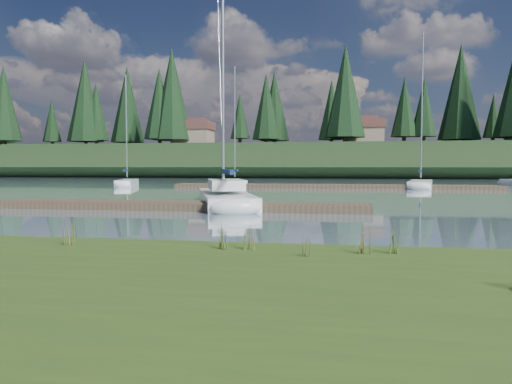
# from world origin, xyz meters

# --- Properties ---
(ground) EXTENTS (200.00, 200.00, 0.00)m
(ground) POSITION_xyz_m (0.00, 30.00, 0.00)
(ground) COLOR #7893A1
(ground) RESTS_ON ground
(bank) EXTENTS (60.00, 9.00, 0.35)m
(bank) POSITION_xyz_m (0.00, -6.00, 0.17)
(bank) COLOR #324D19
(bank) RESTS_ON ground
(ridge) EXTENTS (200.00, 20.00, 5.00)m
(ridge) POSITION_xyz_m (0.00, 73.00, 2.50)
(ridge) COLOR #1D3118
(ridge) RESTS_ON ground
(sailboat_main) EXTENTS (5.18, 10.36, 14.60)m
(sailboat_main) POSITION_xyz_m (-2.77, 12.53, 0.42)
(sailboat_main) COLOR white
(sailboat_main) RESTS_ON ground
(dock_near) EXTENTS (16.00, 2.00, 0.30)m
(dock_near) POSITION_xyz_m (-4.00, 9.00, 0.15)
(dock_near) COLOR #4C3D2C
(dock_near) RESTS_ON ground
(dock_far) EXTENTS (26.00, 2.20, 0.30)m
(dock_far) POSITION_xyz_m (2.00, 30.00, 0.15)
(dock_far) COLOR #4C3D2C
(dock_far) RESTS_ON ground
(sailboat_bg_0) EXTENTS (3.30, 6.95, 10.08)m
(sailboat_bg_0) POSITION_xyz_m (-16.51, 32.00, 0.32)
(sailboat_bg_0) COLOR white
(sailboat_bg_0) RESTS_ON ground
(sailboat_bg_1) EXTENTS (3.69, 7.32, 10.89)m
(sailboat_bg_1) POSITION_xyz_m (-7.09, 34.26, 0.33)
(sailboat_bg_1) COLOR white
(sailboat_bg_1) RESTS_ON ground
(sailboat_bg_3) EXTENTS (3.25, 9.08, 12.99)m
(sailboat_bg_3) POSITION_xyz_m (9.36, 33.31, 0.32)
(sailboat_bg_3) COLOR white
(sailboat_bg_3) RESTS_ON ground
(weed_0) EXTENTS (0.17, 0.14, 0.57)m
(weed_0) POSITION_xyz_m (0.91, -2.33, 0.59)
(weed_0) COLOR #475B23
(weed_0) RESTS_ON bank
(weed_1) EXTENTS (0.17, 0.14, 0.58)m
(weed_1) POSITION_xyz_m (1.32, -2.28, 0.59)
(weed_1) COLOR #475B23
(weed_1) RESTS_ON bank
(weed_2) EXTENTS (0.17, 0.14, 0.67)m
(weed_2) POSITION_xyz_m (3.28, -2.36, 0.63)
(weed_2) COLOR #475B23
(weed_2) RESTS_ON bank
(weed_3) EXTENTS (0.17, 0.14, 0.56)m
(weed_3) POSITION_xyz_m (-2.00, -2.39, 0.59)
(weed_3) COLOR #475B23
(weed_3) RESTS_ON bank
(weed_4) EXTENTS (0.17, 0.14, 0.37)m
(weed_4) POSITION_xyz_m (2.38, -2.80, 0.51)
(weed_4) COLOR #475B23
(weed_4) RESTS_ON bank
(weed_5) EXTENTS (0.17, 0.14, 0.59)m
(weed_5) POSITION_xyz_m (3.73, -2.31, 0.60)
(weed_5) COLOR #475B23
(weed_5) RESTS_ON bank
(mud_lip) EXTENTS (60.00, 0.50, 0.14)m
(mud_lip) POSITION_xyz_m (0.00, -1.60, 0.07)
(mud_lip) COLOR #33281C
(mud_lip) RESTS_ON ground
(conifer_0) EXTENTS (5.72, 5.72, 14.15)m
(conifer_0) POSITION_xyz_m (-55.00, 67.00, 12.64)
(conifer_0) COLOR #382619
(conifer_0) RESTS_ON ridge
(conifer_1) EXTENTS (4.40, 4.40, 11.30)m
(conifer_1) POSITION_xyz_m (-40.00, 71.00, 11.28)
(conifer_1) COLOR #382619
(conifer_1) RESTS_ON ridge
(conifer_2) EXTENTS (6.60, 6.60, 16.05)m
(conifer_2) POSITION_xyz_m (-25.00, 68.00, 13.54)
(conifer_2) COLOR #382619
(conifer_2) RESTS_ON ridge
(conifer_3) EXTENTS (4.84, 4.84, 12.25)m
(conifer_3) POSITION_xyz_m (-10.00, 72.00, 11.74)
(conifer_3) COLOR #382619
(conifer_3) RESTS_ON ridge
(conifer_4) EXTENTS (6.16, 6.16, 15.10)m
(conifer_4) POSITION_xyz_m (3.00, 66.00, 13.09)
(conifer_4) COLOR #382619
(conifer_4) RESTS_ON ridge
(conifer_5) EXTENTS (3.96, 3.96, 10.35)m
(conifer_5) POSITION_xyz_m (15.00, 70.00, 10.83)
(conifer_5) COLOR #382619
(conifer_5) RESTS_ON ridge
(house_0) EXTENTS (6.30, 5.30, 4.65)m
(house_0) POSITION_xyz_m (-22.00, 70.00, 7.31)
(house_0) COLOR gray
(house_0) RESTS_ON ridge
(house_1) EXTENTS (6.30, 5.30, 4.65)m
(house_1) POSITION_xyz_m (6.00, 71.00, 7.31)
(house_1) COLOR gray
(house_1) RESTS_ON ridge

